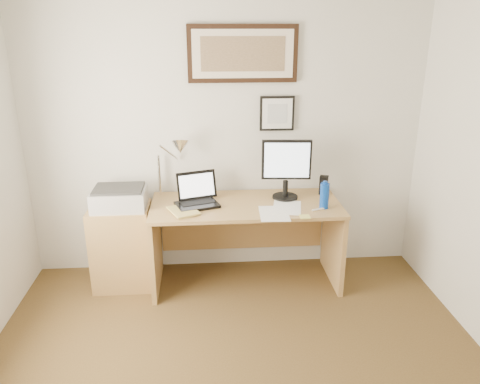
{
  "coord_description": "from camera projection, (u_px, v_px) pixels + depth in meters",
  "views": [
    {
      "loc": [
        -0.18,
        -2.04,
        2.18
      ],
      "look_at": [
        0.08,
        1.43,
        0.93
      ],
      "focal_mm": 35.0,
      "sensor_mm": 36.0,
      "label": 1
    }
  ],
  "objects": [
    {
      "name": "paper_sheet_a",
      "position": [
        274.0,
        213.0,
        3.75
      ],
      "size": [
        0.25,
        0.34,
        0.0
      ],
      "primitive_type": "cube",
      "rotation": [
        0.0,
        0.0,
        -0.05
      ],
      "color": "white",
      "rests_on": "desk"
    },
    {
      "name": "lcd_monitor",
      "position": [
        286.0,
        166.0,
        3.98
      ],
      "size": [
        0.42,
        0.22,
        0.52
      ],
      "color": "black",
      "rests_on": "desk"
    },
    {
      "name": "picture_large",
      "position": [
        243.0,
        54.0,
        3.87
      ],
      "size": [
        0.92,
        0.04,
        0.47
      ],
      "color": "black",
      "rests_on": "wall_back"
    },
    {
      "name": "marker_pen",
      "position": [
        320.0,
        209.0,
        3.82
      ],
      "size": [
        0.14,
        0.06,
        0.02
      ],
      "primitive_type": "cylinder",
      "rotation": [
        0.0,
        1.57,
        0.35
      ],
      "color": "white",
      "rests_on": "desk"
    },
    {
      "name": "side_cabinet",
      "position": [
        122.0,
        246.0,
        4.05
      ],
      "size": [
        0.5,
        0.4,
        0.73
      ],
      "primitive_type": "cube",
      "color": "#9D7541",
      "rests_on": "floor"
    },
    {
      "name": "bottle_cap",
      "position": [
        325.0,
        182.0,
        3.79
      ],
      "size": [
        0.04,
        0.04,
        0.02
      ],
      "primitive_type": "cylinder",
      "color": "#0C3CA4",
      "rests_on": "water_bottle"
    },
    {
      "name": "printer",
      "position": [
        119.0,
        198.0,
        3.89
      ],
      "size": [
        0.44,
        0.34,
        0.18
      ],
      "color": "#ADADB0",
      "rests_on": "side_cabinet"
    },
    {
      "name": "paper_sheet_b",
      "position": [
        287.0,
        207.0,
        3.86
      ],
      "size": [
        0.29,
        0.36,
        0.0
      ],
      "primitive_type": "cube",
      "rotation": [
        0.0,
        0.0,
        -0.2
      ],
      "color": "white",
      "rests_on": "desk"
    },
    {
      "name": "wall_back",
      "position": [
        225.0,
        136.0,
        4.12
      ],
      "size": [
        3.5,
        0.02,
        2.5
      ],
      "primitive_type": "cube",
      "color": "silver",
      "rests_on": "ground"
    },
    {
      "name": "picture_small",
      "position": [
        277.0,
        113.0,
        4.06
      ],
      "size": [
        0.3,
        0.03,
        0.3
      ],
      "color": "black",
      "rests_on": "wall_back"
    },
    {
      "name": "desk",
      "position": [
        245.0,
        225.0,
        4.11
      ],
      "size": [
        1.6,
        0.7,
        0.75
      ],
      "color": "#9D7541",
      "rests_on": "floor"
    },
    {
      "name": "water_bottle",
      "position": [
        324.0,
        196.0,
        3.83
      ],
      "size": [
        0.07,
        0.07,
        0.21
      ],
      "primitive_type": "cylinder",
      "color": "#0C3CA4",
      "rests_on": "desk"
    },
    {
      "name": "laptop",
      "position": [
        197.0,
        198.0,
        3.93
      ],
      "size": [
        0.4,
        0.39,
        0.26
      ],
      "color": "black",
      "rests_on": "desk"
    },
    {
      "name": "speaker",
      "position": [
        324.0,
        185.0,
        4.16
      ],
      "size": [
        0.09,
        0.09,
        0.17
      ],
      "primitive_type": "cube",
      "rotation": [
        0.0,
        0.0,
        -0.36
      ],
      "color": "black",
      "rests_on": "desk"
    },
    {
      "name": "sticky_pad",
      "position": [
        305.0,
        217.0,
        3.67
      ],
      "size": [
        0.08,
        0.08,
        0.01
      ],
      "primitive_type": "cube",
      "rotation": [
        0.0,
        0.0,
        -0.0
      ],
      "color": "#E0DA6A",
      "rests_on": "desk"
    },
    {
      "name": "book",
      "position": [
        172.0,
        213.0,
        3.73
      ],
      "size": [
        0.29,
        0.33,
        0.02
      ],
      "primitive_type": "imported",
      "rotation": [
        0.0,
        0.0,
        0.43
      ],
      "color": "tan",
      "rests_on": "desk"
    },
    {
      "name": "desk_lamp",
      "position": [
        178.0,
        149.0,
        3.94
      ],
      "size": [
        0.29,
        0.27,
        0.53
      ],
      "color": "silver",
      "rests_on": "desk"
    }
  ]
}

